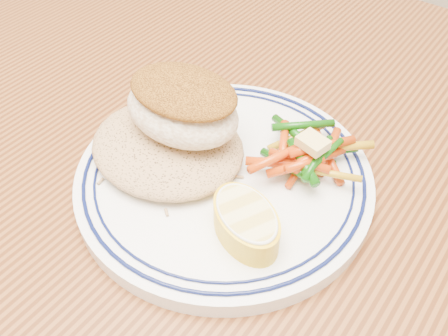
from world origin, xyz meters
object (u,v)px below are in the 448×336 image
rice_pilaf (167,143)px  fish_fillet (182,106)px  plate (224,177)px  vegetable_pile (307,154)px  lemon_wedge (246,222)px  dining_table (179,255)px

rice_pilaf → fish_fillet: 0.04m
plate → rice_pilaf: (-0.05, -0.01, 0.02)m
rice_pilaf → vegetable_pile: bearing=30.0°
plate → vegetable_pile: vegetable_pile is taller
rice_pilaf → fish_fillet: size_ratio=1.30×
lemon_wedge → plate: bearing=140.8°
rice_pilaf → lemon_wedge: same height
lemon_wedge → fish_fillet: bearing=154.4°
dining_table → vegetable_pile: vegetable_pile is taller
dining_table → plate: (0.03, 0.03, 0.11)m
dining_table → plate: size_ratio=6.07×
plate → dining_table: bearing=-135.9°
dining_table → plate: bearing=44.1°
rice_pilaf → lemon_wedge: 0.11m
vegetable_pile → rice_pilaf: bearing=-150.0°
vegetable_pile → lemon_wedge: vegetable_pile is taller
fish_fillet → vegetable_pile: fish_fillet is taller
dining_table → fish_fillet: fish_fillet is taller
rice_pilaf → vegetable_pile: vegetable_pile is taller
dining_table → plate: 0.12m
dining_table → lemon_wedge: lemon_wedge is taller
fish_fillet → lemon_wedge: fish_fillet is taller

